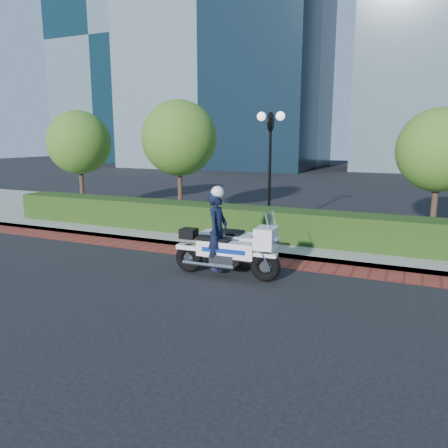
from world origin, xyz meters
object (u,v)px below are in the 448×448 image
at_px(lamppost, 270,152).
at_px(tree_b, 179,138).
at_px(tree_c, 439,150).
at_px(police_motorcycle, 228,243).
at_px(tree_a, 79,143).

xyz_separation_m(lamppost, tree_b, (-4.50, 1.30, 0.48)).
xyz_separation_m(tree_b, tree_c, (10.00, -0.00, -0.39)).
bearing_deg(police_motorcycle, lamppost, 94.10).
height_order(tree_a, police_motorcycle, tree_a).
xyz_separation_m(lamppost, police_motorcycle, (0.58, -5.07, -2.17)).
height_order(lamppost, police_motorcycle, lamppost).
relative_size(tree_b, tree_c, 1.14).
relative_size(tree_a, tree_c, 1.06).
relative_size(tree_a, police_motorcycle, 1.62).
distance_m(tree_a, tree_b, 5.50).
height_order(tree_b, tree_c, tree_b).
bearing_deg(tree_a, police_motorcycle, -31.04).
bearing_deg(tree_b, tree_a, 180.00).
height_order(tree_b, police_motorcycle, tree_b).
distance_m(lamppost, tree_b, 4.71).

